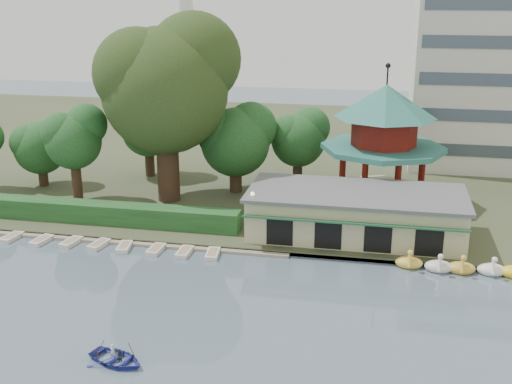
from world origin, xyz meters
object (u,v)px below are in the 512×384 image
(rowboat_with_passengers, at_px, (116,355))
(pavilion, at_px, (384,132))
(boathouse, at_px, (356,213))
(dock, at_px, (97,239))
(big_tree, at_px, (167,81))

(rowboat_with_passengers, bearing_deg, pavilion, 65.91)
(boathouse, bearing_deg, pavilion, 78.72)
(dock, relative_size, boathouse, 1.83)
(dock, height_order, rowboat_with_passengers, rowboat_with_passengers)
(dock, bearing_deg, rowboat_with_passengers, -62.00)
(dock, bearing_deg, pavilion, 31.66)
(big_tree, distance_m, rowboat_with_passengers, 31.75)
(rowboat_with_passengers, bearing_deg, big_tree, 102.31)
(boathouse, height_order, big_tree, big_tree)
(pavilion, relative_size, rowboat_with_passengers, 2.33)
(pavilion, xyz_separation_m, big_tree, (-20.83, -3.80, 4.94))
(boathouse, bearing_deg, dock, -167.76)
(dock, relative_size, big_tree, 1.83)
(big_tree, relative_size, rowboat_with_passengers, 3.20)
(pavilion, relative_size, big_tree, 0.73)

